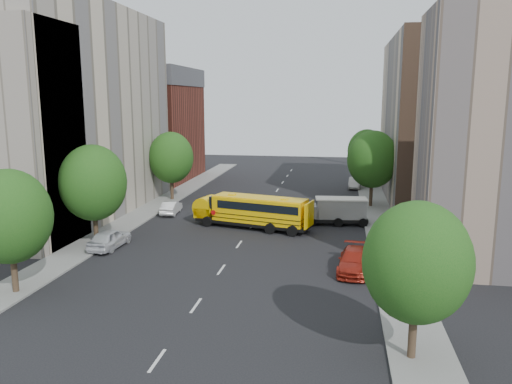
% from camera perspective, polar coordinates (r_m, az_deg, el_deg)
% --- Properties ---
extents(ground, '(120.00, 120.00, 0.00)m').
position_cam_1_polar(ground, '(41.41, -1.39, -5.23)').
color(ground, black).
rests_on(ground, ground).
extents(sidewalk_left, '(3.00, 80.00, 0.12)m').
position_cam_1_polar(sidewalk_left, '(49.37, -13.50, -2.85)').
color(sidewalk_left, slate).
rests_on(sidewalk_left, ground).
extents(sidewalk_right, '(3.00, 80.00, 0.12)m').
position_cam_1_polar(sidewalk_right, '(45.68, 14.19, -3.97)').
color(sidewalk_right, slate).
rests_on(sidewalk_right, ground).
extents(lane_markings, '(0.15, 64.00, 0.01)m').
position_cam_1_polar(lane_markings, '(50.96, 0.75, -2.20)').
color(lane_markings, silver).
rests_on(lane_markings, ground).
extents(building_left_cream, '(10.00, 26.00, 20.00)m').
position_cam_1_polar(building_left_cream, '(51.90, -20.23, 8.53)').
color(building_left_cream, '#BFB19A').
rests_on(building_left_cream, ground).
extents(building_left_redbrick, '(10.00, 15.00, 13.00)m').
position_cam_1_polar(building_left_redbrick, '(71.99, -11.35, 6.58)').
color(building_left_redbrick, maroon).
rests_on(building_left_redbrick, ground).
extents(building_left_near, '(10.00, 7.00, 17.00)m').
position_cam_1_polar(building_left_near, '(43.16, -27.01, 5.74)').
color(building_left_near, '#C7B49B').
rests_on(building_left_near, ground).
extents(building_right_near, '(10.00, 7.00, 17.00)m').
position_cam_1_polar(building_right_near, '(36.23, 26.31, 5.09)').
color(building_right_near, gray).
rests_on(building_right_near, ground).
extents(building_right_far, '(10.00, 22.00, 18.00)m').
position_cam_1_polar(building_right_far, '(60.05, 19.73, 7.80)').
color(building_right_far, '#C7B49B').
rests_on(building_right_far, ground).
extents(building_right_sidewall, '(10.10, 0.30, 18.00)m').
position_cam_1_polar(building_right_sidewall, '(49.26, 21.92, 7.18)').
color(building_right_sidewall, brown).
rests_on(building_right_sidewall, ground).
extents(street_tree_0, '(4.80, 4.80, 7.41)m').
position_cam_1_polar(street_tree_0, '(31.96, -26.37, -2.54)').
color(street_tree_0, '#38281C').
rests_on(street_tree_0, ground).
extents(street_tree_1, '(5.12, 5.12, 7.90)m').
position_cam_1_polar(street_tree_1, '(40.25, -18.12, 1.00)').
color(street_tree_1, '#38281C').
rests_on(street_tree_1, ground).
extents(street_tree_2, '(4.99, 4.99, 7.71)m').
position_cam_1_polar(street_tree_2, '(56.65, -9.69, 3.90)').
color(street_tree_2, '#38281C').
rests_on(street_tree_2, ground).
extents(street_tree_3, '(4.61, 4.61, 7.11)m').
position_cam_1_polar(street_tree_3, '(22.44, 17.91, -7.68)').
color(street_tree_3, '#38281C').
rests_on(street_tree_3, ground).
extents(street_tree_4, '(5.25, 5.25, 8.10)m').
position_cam_1_polar(street_tree_4, '(53.57, 13.17, 3.66)').
color(street_tree_4, '#38281C').
rests_on(street_tree_4, ground).
extents(street_tree_5, '(4.86, 4.86, 7.51)m').
position_cam_1_polar(street_tree_5, '(65.52, 12.54, 4.58)').
color(street_tree_5, '#38281C').
rests_on(street_tree_5, ground).
extents(school_bus, '(10.59, 4.84, 2.92)m').
position_cam_1_polar(school_bus, '(44.10, -0.53, -2.06)').
color(school_bus, black).
rests_on(school_bus, ground).
extents(safari_truck, '(5.91, 2.66, 2.45)m').
position_cam_1_polar(safari_truck, '(46.00, 9.13, -2.09)').
color(safari_truck, black).
rests_on(safari_truck, ground).
extents(parked_car_0, '(2.00, 4.57, 1.53)m').
position_cam_1_polar(parked_car_0, '(39.97, -16.40, -5.11)').
color(parked_car_0, silver).
rests_on(parked_car_0, ground).
extents(parked_car_1, '(1.67, 4.00, 1.29)m').
position_cam_1_polar(parked_car_1, '(50.39, -9.67, -1.75)').
color(parked_car_1, white).
rests_on(parked_car_1, ground).
extents(parked_car_3, '(2.47, 5.19, 1.46)m').
position_cam_1_polar(parked_car_3, '(33.98, 11.19, -7.72)').
color(parked_car_3, maroon).
rests_on(parked_car_3, ground).
extents(parked_car_5, '(1.69, 4.19, 1.35)m').
position_cam_1_polar(parked_car_5, '(65.12, 11.20, 1.02)').
color(parked_car_5, '#ABA9A5').
rests_on(parked_car_5, ground).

